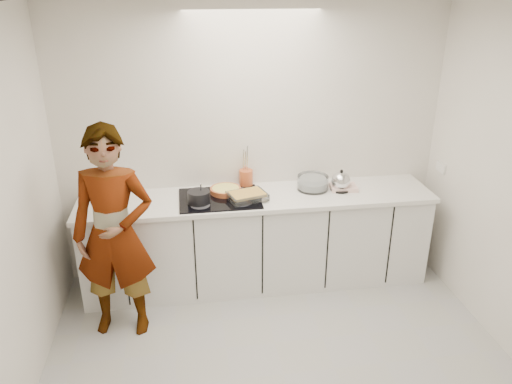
{
  "coord_description": "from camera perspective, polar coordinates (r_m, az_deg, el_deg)",
  "views": [
    {
      "loc": [
        -0.64,
        -2.84,
        2.74
      ],
      "look_at": [
        -0.05,
        1.05,
        1.05
      ],
      "focal_mm": 35.0,
      "sensor_mm": 36.0,
      "label": 1
    }
  ],
  "objects": [
    {
      "name": "baking_dish",
      "position": [
        4.44,
        -1.02,
        -0.42
      ],
      "size": [
        0.38,
        0.32,
        0.06
      ],
      "color": "silver",
      "rests_on": "hob"
    },
    {
      "name": "hob",
      "position": [
        4.5,
        -4.18,
        -0.74
      ],
      "size": [
        0.72,
        0.54,
        0.01
      ],
      "primitive_type": "cube",
      "color": "black",
      "rests_on": "countertop"
    },
    {
      "name": "wall_back",
      "position": [
        4.71,
        -0.4,
        5.44
      ],
      "size": [
        3.6,
        0.0,
        2.6
      ],
      "primitive_type": "cube",
      "color": "white",
      "rests_on": "ground"
    },
    {
      "name": "mixing_bowl",
      "position": [
        4.7,
        6.5,
        1.01
      ],
      "size": [
        0.36,
        0.36,
        0.13
      ],
      "color": "silver",
      "rests_on": "countertop"
    },
    {
      "name": "tart_dish",
      "position": [
        4.59,
        -3.49,
        0.24
      ],
      "size": [
        0.35,
        0.35,
        0.05
      ],
      "color": "#B2542B",
      "rests_on": "hob"
    },
    {
      "name": "cook",
      "position": [
        4.09,
        -15.9,
        -4.69
      ],
      "size": [
        0.69,
        0.5,
        1.77
      ],
      "primitive_type": "imported",
      "rotation": [
        0.0,
        0.0,
        -0.13
      ],
      "color": "silver",
      "rests_on": "floor"
    },
    {
      "name": "countertop",
      "position": [
        4.56,
        0.19,
        -0.69
      ],
      "size": [
        3.24,
        0.64,
        0.04
      ],
      "primitive_type": "cube",
      "color": "white",
      "rests_on": "base_cabinets"
    },
    {
      "name": "floor",
      "position": [
        4.0,
        3.15,
        -20.07
      ],
      "size": [
        3.6,
        3.2,
        0.0
      ],
      "primitive_type": "cube",
      "color": "#ABABAB",
      "rests_on": "ground"
    },
    {
      "name": "saucepan",
      "position": [
        4.39,
        -6.55,
        -0.57
      ],
      "size": [
        0.23,
        0.23,
        0.19
      ],
      "color": "black",
      "rests_on": "hob"
    },
    {
      "name": "utensil_crock",
      "position": [
        4.75,
        -1.15,
        1.6
      ],
      "size": [
        0.13,
        0.13,
        0.16
      ],
      "primitive_type": "cylinder",
      "rotation": [
        0.0,
        0.0,
        0.01
      ],
      "color": "#CE592C",
      "rests_on": "countertop"
    },
    {
      "name": "kettle",
      "position": [
        4.71,
        9.66,
        1.18
      ],
      "size": [
        0.2,
        0.2,
        0.21
      ],
      "color": "black",
      "rests_on": "countertop"
    },
    {
      "name": "tea_towel",
      "position": [
        4.76,
        9.96,
        0.52
      ],
      "size": [
        0.26,
        0.2,
        0.04
      ],
      "primitive_type": "cube",
      "rotation": [
        0.0,
        0.0,
        -0.08
      ],
      "color": "white",
      "rests_on": "countertop"
    },
    {
      "name": "ceiling",
      "position": [
        2.92,
        4.32,
        20.45
      ],
      "size": [
        3.6,
        3.2,
        0.0
      ],
      "primitive_type": "cube",
      "color": "white",
      "rests_on": "wall_back"
    },
    {
      "name": "base_cabinets",
      "position": [
        4.76,
        0.18,
        -5.7
      ],
      "size": [
        3.2,
        0.58,
        0.87
      ],
      "primitive_type": "cube",
      "color": "silver",
      "rests_on": "floor"
    }
  ]
}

